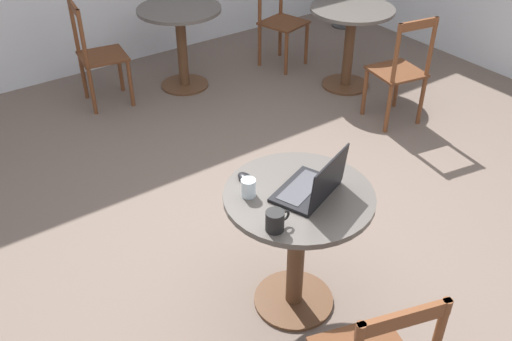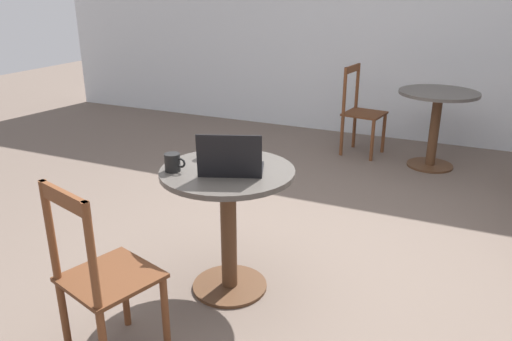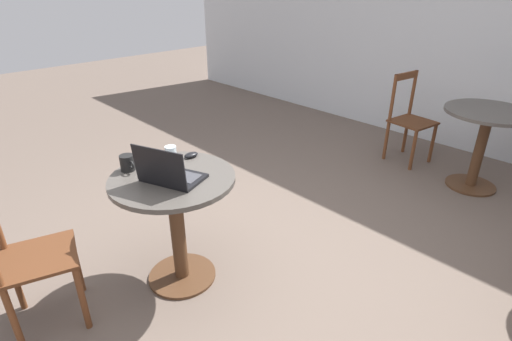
% 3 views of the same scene
% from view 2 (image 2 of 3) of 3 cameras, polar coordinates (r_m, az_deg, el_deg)
% --- Properties ---
extents(ground_plane, '(16.00, 16.00, 0.00)m').
position_cam_2_polar(ground_plane, '(3.29, 5.51, -11.01)').
color(ground_plane, '#66564C').
extents(wall_back, '(9.40, 0.06, 2.70)m').
position_cam_2_polar(wall_back, '(5.98, 16.67, 16.16)').
color(wall_back, silver).
rests_on(wall_back, ground_plane).
extents(cafe_table_near, '(0.75, 0.75, 0.76)m').
position_cam_2_polar(cafe_table_near, '(2.83, -3.21, -3.79)').
color(cafe_table_near, '#51331E').
rests_on(cafe_table_near, ground_plane).
extents(cafe_table_far, '(0.75, 0.75, 0.76)m').
position_cam_2_polar(cafe_table_far, '(5.17, 19.93, 6.25)').
color(cafe_table_far, '#51331E').
rests_on(cafe_table_far, ground_plane).
extents(chair_near_front, '(0.48, 0.48, 0.93)m').
position_cam_2_polar(chair_near_front, '(2.43, -17.19, -11.78)').
color(chair_near_front, brown).
rests_on(chair_near_front, ground_plane).
extents(chair_far_left, '(0.44, 0.44, 0.93)m').
position_cam_2_polar(chair_far_left, '(5.41, 11.87, 6.56)').
color(chair_far_left, brown).
rests_on(chair_far_left, ground_plane).
extents(laptop, '(0.41, 0.35, 0.24)m').
position_cam_2_polar(laptop, '(2.68, -2.86, 0.69)').
color(laptop, black).
rests_on(laptop, cafe_table_near).
extents(mouse, '(0.06, 0.10, 0.03)m').
position_cam_2_polar(mouse, '(3.02, -3.70, 2.31)').
color(mouse, black).
rests_on(mouse, cafe_table_near).
extents(mug, '(0.13, 0.09, 0.10)m').
position_cam_2_polar(mug, '(2.75, -9.49, 0.92)').
color(mug, black).
rests_on(mug, cafe_table_near).
extents(drinking_glass, '(0.07, 0.07, 0.09)m').
position_cam_2_polar(drinking_glass, '(2.95, -5.75, 2.38)').
color(drinking_glass, silver).
rests_on(drinking_glass, cafe_table_near).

